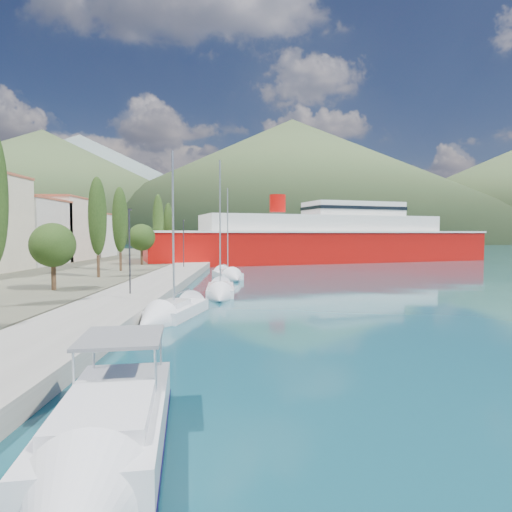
{
  "coord_description": "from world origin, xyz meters",
  "views": [
    {
      "loc": [
        -0.4,
        -16.16,
        5.08
      ],
      "look_at": [
        0.0,
        14.0,
        3.5
      ],
      "focal_mm": 30.0,
      "sensor_mm": 36.0,
      "label": 1
    }
  ],
  "objects": [
    {
      "name": "tree_row",
      "position": [
        -15.68,
        32.1,
        6.0
      ],
      "size": [
        3.77,
        63.62,
        10.91
      ],
      "color": "#47301E",
      "rests_on": "land_strip"
    },
    {
      "name": "ferry",
      "position": [
        12.81,
        61.12,
        3.79
      ],
      "size": [
        63.8,
        31.98,
        12.46
      ],
      "color": "#B30B07",
      "rests_on": "ground"
    },
    {
      "name": "lamp_posts",
      "position": [
        -9.0,
        14.77,
        4.08
      ],
      "size": [
        0.15,
        48.41,
        6.06
      ],
      "color": "#2D2D33",
      "rests_on": "quay"
    },
    {
      "name": "hills_far",
      "position": [
        138.59,
        618.73,
        77.39
      ],
      "size": [
        1480.0,
        900.0,
        180.0
      ],
      "color": "slate",
      "rests_on": "ground"
    },
    {
      "name": "motor_cruiser",
      "position": [
        -3.39,
        -7.91,
        0.5
      ],
      "size": [
        3.58,
        8.57,
        3.07
      ],
      "color": "black",
      "rests_on": "ground"
    },
    {
      "name": "sailboat_mid",
      "position": [
        -2.82,
        17.69,
        0.29
      ],
      "size": [
        2.65,
        8.43,
        11.98
      ],
      "color": "silver",
      "rests_on": "ground"
    },
    {
      "name": "hills_near",
      "position": [
        98.04,
        372.5,
        49.18
      ],
      "size": [
        1010.0,
        520.0,
        115.0
      ],
      "color": "#3F532E",
      "rests_on": "ground"
    },
    {
      "name": "sailboat_near",
      "position": [
        -5.39,
        8.24,
        0.3
      ],
      "size": [
        3.95,
        7.91,
        10.91
      ],
      "color": "silver",
      "rests_on": "ground"
    },
    {
      "name": "quay",
      "position": [
        -9.0,
        26.0,
        0.4
      ],
      "size": [
        5.0,
        88.0,
        0.8
      ],
      "primitive_type": "cube",
      "color": "gray",
      "rests_on": "ground"
    },
    {
      "name": "sailboat_far",
      "position": [
        -2.54,
        30.73,
        0.31
      ],
      "size": [
        4.47,
        7.96,
        11.15
      ],
      "color": "silver",
      "rests_on": "ground"
    },
    {
      "name": "ground",
      "position": [
        0.0,
        120.0,
        0.0
      ],
      "size": [
        1400.0,
        1400.0,
        0.0
      ],
      "primitive_type": "plane",
      "color": "#124451"
    }
  ]
}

